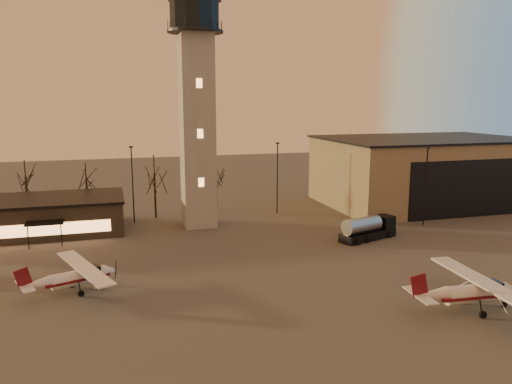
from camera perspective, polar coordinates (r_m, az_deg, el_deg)
ground at (r=37.59m, az=1.81°, el=-14.83°), size 220.00×220.00×0.00m
control_tower at (r=63.14m, az=-6.80°, el=10.68°), size 6.80×6.80×32.60m
hangar at (r=81.77m, az=18.59°, el=2.31°), size 30.60×20.60×10.30m
terminal at (r=66.67m, az=-25.82°, el=-2.59°), size 25.40×12.20×4.30m
light_poles at (r=65.10m, az=-6.31°, el=1.03°), size 58.50×12.25×10.14m
tree_row at (r=72.17m, az=-18.67°, el=1.90°), size 37.20×9.20×8.80m
cessna_front at (r=42.85m, az=24.01°, el=-10.82°), size 9.76×12.32×3.39m
cessna_rear at (r=45.55m, az=-19.39°, el=-9.40°), size 8.80×10.72×3.02m
fuel_truck at (r=59.75m, az=12.65°, el=-4.26°), size 7.73×4.31×2.76m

